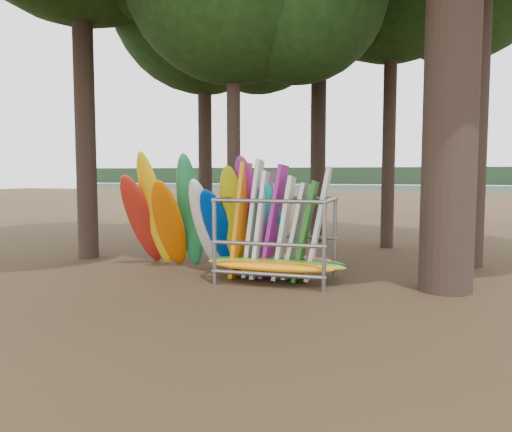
% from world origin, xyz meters
% --- Properties ---
extents(ground, '(120.00, 120.00, 0.00)m').
position_xyz_m(ground, '(0.00, 0.00, 0.00)').
color(ground, '#47331E').
rests_on(ground, ground).
extents(lake, '(160.00, 160.00, 0.00)m').
position_xyz_m(lake, '(0.00, 60.00, 0.00)').
color(lake, gray).
rests_on(lake, ground).
extents(far_shore, '(160.00, 4.00, 4.00)m').
position_xyz_m(far_shore, '(0.00, 110.00, 2.00)').
color(far_shore, black).
rests_on(far_shore, ground).
extents(oak_1, '(7.16, 7.16, 11.38)m').
position_xyz_m(oak_1, '(-3.35, 5.65, 8.25)').
color(oak_1, black).
rests_on(oak_1, ground).
extents(kayak_row, '(4.40, 2.05, 3.15)m').
position_xyz_m(kayak_row, '(-1.65, 1.31, 1.27)').
color(kayak_row, '#B22016').
rests_on(kayak_row, ground).
extents(storage_rack, '(3.23, 1.50, 2.80)m').
position_xyz_m(storage_rack, '(0.55, 0.59, 0.91)').
color(storage_rack, slate).
rests_on(storage_rack, ground).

